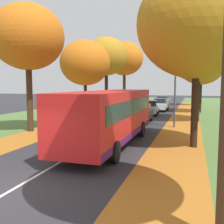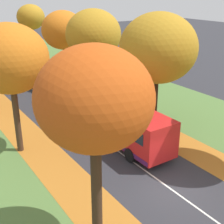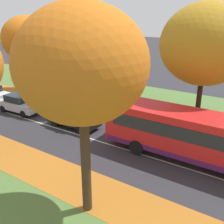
{
  "view_description": "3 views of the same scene",
  "coord_description": "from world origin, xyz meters",
  "px_view_note": "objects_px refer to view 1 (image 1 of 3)",
  "views": [
    {
      "loc": [
        5.39,
        -6.58,
        3.29
      ],
      "look_at": [
        0.16,
        10.19,
        1.49
      ],
      "focal_mm": 42.0,
      "sensor_mm": 36.0,
      "label": 1
    },
    {
      "loc": [
        -11.2,
        -10.67,
        10.87
      ],
      "look_at": [
        0.59,
        7.08,
        2.33
      ],
      "focal_mm": 50.0,
      "sensor_mm": 36.0,
      "label": 2
    },
    {
      "loc": [
        -13.23,
        3.16,
        8.41
      ],
      "look_at": [
        0.22,
        11.97,
        2.32
      ],
      "focal_mm": 42.0,
      "sensor_mm": 36.0,
      "label": 3
    }
  ],
  "objects_px": {
    "car_black_lead": "(141,113)",
    "tree_left_distant": "(124,59)",
    "tree_left_near": "(28,37)",
    "tree_right_distant": "(198,64)",
    "tree_right_near": "(197,24)",
    "streetlamp_right": "(171,79)",
    "bus": "(111,114)",
    "car_grey_fourth_in_line": "(162,101)",
    "tree_right_far": "(201,64)",
    "tree_left_far": "(106,56)",
    "tree_right_mid": "(199,52)",
    "tree_left_mid": "(85,63)",
    "car_silver_following": "(150,108)",
    "car_white_third_in_line": "(160,105)"
  },
  "relations": [
    {
      "from": "bus",
      "to": "car_black_lead",
      "type": "bearing_deg",
      "value": 90.69
    },
    {
      "from": "tree_left_mid",
      "to": "tree_left_far",
      "type": "distance_m",
      "value": 9.07
    },
    {
      "from": "bus",
      "to": "car_white_third_in_line",
      "type": "bearing_deg",
      "value": 89.22
    },
    {
      "from": "tree_right_near",
      "to": "car_black_lead",
      "type": "bearing_deg",
      "value": 118.62
    },
    {
      "from": "tree_left_mid",
      "to": "car_grey_fourth_in_line",
      "type": "bearing_deg",
      "value": 67.13
    },
    {
      "from": "tree_right_mid",
      "to": "tree_right_distant",
      "type": "xyz_separation_m",
      "value": [
        0.21,
        19.27,
        0.34
      ]
    },
    {
      "from": "streetlamp_right",
      "to": "car_grey_fourth_in_line",
      "type": "height_order",
      "value": "streetlamp_right"
    },
    {
      "from": "bus",
      "to": "car_white_third_in_line",
      "type": "distance_m",
      "value": 20.29
    },
    {
      "from": "tree_right_distant",
      "to": "car_black_lead",
      "type": "bearing_deg",
      "value": -103.03
    },
    {
      "from": "tree_left_far",
      "to": "tree_left_distant",
      "type": "xyz_separation_m",
      "value": [
        0.36,
        8.4,
        0.51
      ]
    },
    {
      "from": "tree_left_far",
      "to": "tree_right_mid",
      "type": "distance_m",
      "value": 15.33
    },
    {
      "from": "tree_right_mid",
      "to": "bus",
      "type": "relative_size",
      "value": 0.85
    },
    {
      "from": "tree_right_distant",
      "to": "car_grey_fourth_in_line",
      "type": "distance_m",
      "value": 8.53
    },
    {
      "from": "tree_left_mid",
      "to": "tree_right_far",
      "type": "xyz_separation_m",
      "value": [
        11.7,
        7.74,
        0.18
      ]
    },
    {
      "from": "car_black_lead",
      "to": "tree_left_near",
      "type": "bearing_deg",
      "value": -135.16
    },
    {
      "from": "tree_right_far",
      "to": "bus",
      "type": "xyz_separation_m",
      "value": [
        -5.08,
        -19.75,
        -4.09
      ]
    },
    {
      "from": "tree_right_far",
      "to": "car_black_lead",
      "type": "xyz_separation_m",
      "value": [
        -5.19,
        -10.7,
        -4.98
      ]
    },
    {
      "from": "tree_right_near",
      "to": "streetlamp_right",
      "type": "distance_m",
      "value": 7.21
    },
    {
      "from": "tree_left_distant",
      "to": "car_silver_following",
      "type": "height_order",
      "value": "tree_left_distant"
    },
    {
      "from": "tree_left_near",
      "to": "tree_right_near",
      "type": "relative_size",
      "value": 0.97
    },
    {
      "from": "tree_right_mid",
      "to": "tree_left_mid",
      "type": "bearing_deg",
      "value": 176.79
    },
    {
      "from": "tree_left_far",
      "to": "tree_right_near",
      "type": "height_order",
      "value": "tree_left_far"
    },
    {
      "from": "tree_left_mid",
      "to": "tree_left_distant",
      "type": "xyz_separation_m",
      "value": [
        -0.29,
        17.31,
        2.1
      ]
    },
    {
      "from": "tree_right_distant",
      "to": "tree_right_near",
      "type": "bearing_deg",
      "value": -90.96
    },
    {
      "from": "car_white_third_in_line",
      "to": "tree_right_mid",
      "type": "bearing_deg",
      "value": -63.63
    },
    {
      "from": "tree_left_distant",
      "to": "streetlamp_right",
      "type": "height_order",
      "value": "tree_left_distant"
    },
    {
      "from": "tree_left_near",
      "to": "car_grey_fourth_in_line",
      "type": "relative_size",
      "value": 2.09
    },
    {
      "from": "tree_left_mid",
      "to": "tree_right_mid",
      "type": "bearing_deg",
      "value": -3.21
    },
    {
      "from": "car_grey_fourth_in_line",
      "to": "tree_right_near",
      "type": "bearing_deg",
      "value": -79.91
    },
    {
      "from": "tree_left_near",
      "to": "tree_left_distant",
      "type": "xyz_separation_m",
      "value": [
        -0.11,
        26.93,
        1.12
      ]
    },
    {
      "from": "bus",
      "to": "car_grey_fourth_in_line",
      "type": "relative_size",
      "value": 2.45
    },
    {
      "from": "tree_right_mid",
      "to": "tree_right_far",
      "type": "bearing_deg",
      "value": 87.29
    },
    {
      "from": "tree_right_far",
      "to": "car_grey_fourth_in_line",
      "type": "distance_m",
      "value": 10.33
    },
    {
      "from": "tree_left_mid",
      "to": "bus",
      "type": "bearing_deg",
      "value": -61.13
    },
    {
      "from": "bus",
      "to": "car_black_lead",
      "type": "relative_size",
      "value": 2.47
    },
    {
      "from": "tree_left_far",
      "to": "car_grey_fourth_in_line",
      "type": "xyz_separation_m",
      "value": [
        6.99,
        6.13,
        -6.4
      ]
    },
    {
      "from": "tree_left_near",
      "to": "car_black_lead",
      "type": "distance_m",
      "value": 11.07
    },
    {
      "from": "tree_left_near",
      "to": "bus",
      "type": "xyz_separation_m",
      "value": [
        6.8,
        -2.39,
        -4.89
      ]
    },
    {
      "from": "tree_right_near",
      "to": "bus",
      "type": "height_order",
      "value": "tree_right_near"
    },
    {
      "from": "tree_right_mid",
      "to": "tree_right_distant",
      "type": "height_order",
      "value": "tree_right_mid"
    },
    {
      "from": "car_black_lead",
      "to": "bus",
      "type": "bearing_deg",
      "value": -89.31
    },
    {
      "from": "tree_right_far",
      "to": "car_grey_fourth_in_line",
      "type": "xyz_separation_m",
      "value": [
        -5.36,
        7.3,
        -4.98
      ]
    },
    {
      "from": "tree_right_near",
      "to": "tree_right_distant",
      "type": "distance_m",
      "value": 29.86
    },
    {
      "from": "tree_left_distant",
      "to": "tree_right_far",
      "type": "distance_m",
      "value": 15.47
    },
    {
      "from": "tree_left_distant",
      "to": "streetlamp_right",
      "type": "distance_m",
      "value": 24.36
    },
    {
      "from": "car_black_lead",
      "to": "tree_left_distant",
      "type": "bearing_deg",
      "value": 108.56
    },
    {
      "from": "tree_left_distant",
      "to": "tree_right_mid",
      "type": "bearing_deg",
      "value": -57.12
    },
    {
      "from": "car_silver_following",
      "to": "tree_right_distant",
      "type": "bearing_deg",
      "value": 71.39
    },
    {
      "from": "car_white_third_in_line",
      "to": "streetlamp_right",
      "type": "bearing_deg",
      "value": -79.88
    },
    {
      "from": "tree_left_far",
      "to": "streetlamp_right",
      "type": "relative_size",
      "value": 1.64
    }
  ]
}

